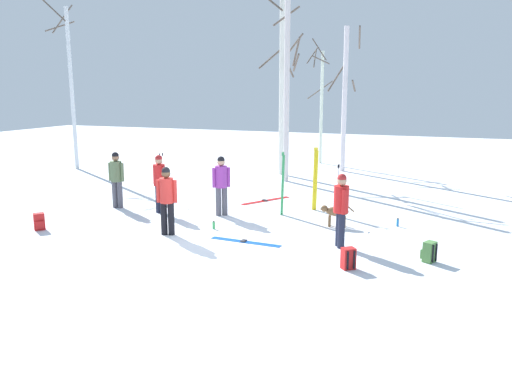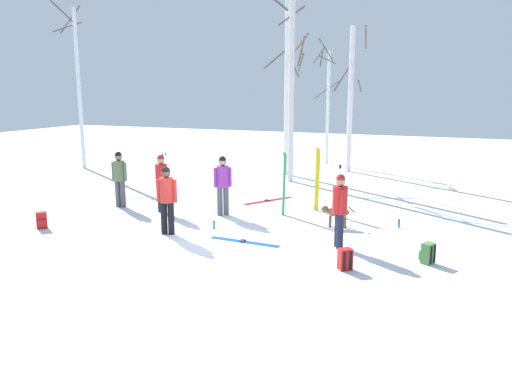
{
  "view_description": "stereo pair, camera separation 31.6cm",
  "coord_description": "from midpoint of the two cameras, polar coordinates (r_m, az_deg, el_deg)",
  "views": [
    {
      "loc": [
        5.08,
        -10.2,
        3.61
      ],
      "look_at": [
        0.56,
        1.62,
        1.0
      ],
      "focal_mm": 35.59,
      "sensor_mm": 36.0,
      "label": 1
    },
    {
      "loc": [
        5.37,
        -10.08,
        3.61
      ],
      "look_at": [
        0.56,
        1.62,
        1.0
      ],
      "focal_mm": 35.59,
      "sensor_mm": 36.0,
      "label": 2
    }
  ],
  "objects": [
    {
      "name": "ground_plane",
      "position": [
        11.96,
        -6.08,
        -5.97
      ],
      "size": [
        60.0,
        60.0,
        0.0
      ],
      "primitive_type": "plane",
      "color": "white"
    },
    {
      "name": "person_0",
      "position": [
        14.99,
        -11.39,
        1.32
      ],
      "size": [
        0.49,
        0.34,
        1.72
      ],
      "color": "#1E2338",
      "rests_on": "ground_plane"
    },
    {
      "name": "person_1",
      "position": [
        14.46,
        -4.55,
        1.14
      ],
      "size": [
        0.44,
        0.35,
        1.72
      ],
      "color": "#4C4C56",
      "rests_on": "ground_plane"
    },
    {
      "name": "person_2",
      "position": [
        15.97,
        -15.97,
        1.72
      ],
      "size": [
        0.52,
        0.34,
        1.72
      ],
      "color": "#4C4C56",
      "rests_on": "ground_plane"
    },
    {
      "name": "person_3",
      "position": [
        12.71,
        -10.7,
        -0.49
      ],
      "size": [
        0.5,
        0.34,
        1.72
      ],
      "color": "black",
      "rests_on": "ground_plane"
    },
    {
      "name": "person_4",
      "position": [
        11.65,
        8.77,
        -1.53
      ],
      "size": [
        0.34,
        0.47,
        1.72
      ],
      "color": "#1E2338",
      "rests_on": "ground_plane"
    },
    {
      "name": "dog",
      "position": [
        13.52,
        8.27,
        -2.26
      ],
      "size": [
        0.89,
        0.33,
        0.57
      ],
      "color": "brown",
      "rests_on": "ground_plane"
    },
    {
      "name": "ski_pair_planted_0",
      "position": [
        14.55,
        2.4,
        0.92
      ],
      "size": [
        0.05,
        0.23,
        1.82
      ],
      "color": "green",
      "rests_on": "ground_plane"
    },
    {
      "name": "ski_pair_planted_1",
      "position": [
        15.17,
        6.08,
        1.45
      ],
      "size": [
        0.16,
        0.07,
        1.89
      ],
      "color": "yellow",
      "rests_on": "ground_plane"
    },
    {
      "name": "ski_pair_lying_0",
      "position": [
        16.48,
        0.56,
        -0.97
      ],
      "size": [
        1.14,
        1.71,
        0.05
      ],
      "color": "red",
      "rests_on": "ground_plane"
    },
    {
      "name": "ski_pair_lying_1",
      "position": [
        12.13,
        -1.96,
        -5.61
      ],
      "size": [
        1.8,
        0.27,
        0.05
      ],
      "color": "blue",
      "rests_on": "ground_plane"
    },
    {
      "name": "ski_poles_0",
      "position": [
        17.07,
        -11.08,
        1.97
      ],
      "size": [
        0.07,
        0.28,
        1.51
      ],
      "color": "#B2B2BC",
      "rests_on": "ground_plane"
    },
    {
      "name": "ski_poles_1",
      "position": [
        14.66,
        8.58,
        0.41
      ],
      "size": [
        0.07,
        0.21,
        1.47
      ],
      "color": "#B2B2BC",
      "rests_on": "ground_plane"
    },
    {
      "name": "backpack_0",
      "position": [
        11.3,
        18.13,
        -6.43
      ],
      "size": [
        0.34,
        0.32,
        0.44
      ],
      "color": "#4C7F3F",
      "rests_on": "ground_plane"
    },
    {
      "name": "backpack_1",
      "position": [
        14.32,
        -23.77,
        -3.08
      ],
      "size": [
        0.35,
        0.34,
        0.44
      ],
      "color": "red",
      "rests_on": "ground_plane"
    },
    {
      "name": "backpack_2",
      "position": [
        10.49,
        9.45,
        -7.39
      ],
      "size": [
        0.34,
        0.35,
        0.44
      ],
      "color": "red",
      "rests_on": "ground_plane"
    },
    {
      "name": "water_bottle_0",
      "position": [
        13.92,
        15.01,
        -3.33
      ],
      "size": [
        0.06,
        0.06,
        0.22
      ],
      "color": "#1E72BF",
      "rests_on": "ground_plane"
    },
    {
      "name": "water_bottle_1",
      "position": [
        13.26,
        -5.46,
        -3.74
      ],
      "size": [
        0.07,
        0.07,
        0.21
      ],
      "color": "green",
      "rests_on": "ground_plane"
    },
    {
      "name": "birch_tree_0",
      "position": [
        24.23,
        -20.46,
        11.22
      ],
      "size": [
        1.49,
        1.67,
        7.27
      ],
      "color": "silver",
      "rests_on": "ground_plane"
    },
    {
      "name": "birch_tree_1",
      "position": [
        21.27,
        2.49,
        12.08
      ],
      "size": [
        1.75,
        1.48,
        7.31
      ],
      "color": "white",
      "rests_on": "ground_plane"
    },
    {
      "name": "birch_tree_2",
      "position": [
        19.69,
        3.05,
        11.29
      ],
      "size": [
        1.24,
        0.85,
        6.76
      ],
      "color": "silver",
      "rests_on": "ground_plane"
    },
    {
      "name": "birch_tree_3",
      "position": [
        24.73,
        6.95,
        9.92
      ],
      "size": [
        1.24,
        1.3,
        5.86
      ],
      "color": "silver",
      "rests_on": "ground_plane"
    },
    {
      "name": "birch_tree_4",
      "position": [
        22.44,
        9.55,
        10.38
      ],
      "size": [
        1.39,
        1.2,
        6.15
      ],
      "color": "silver",
      "rests_on": "ground_plane"
    }
  ]
}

